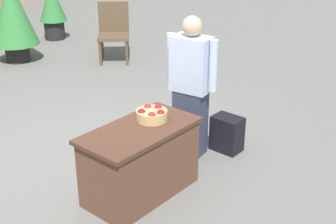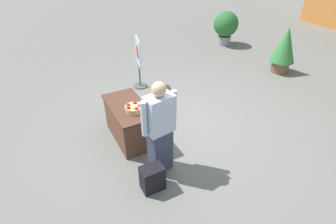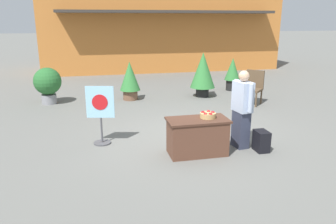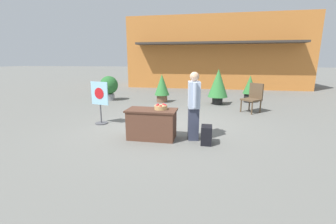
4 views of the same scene
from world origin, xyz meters
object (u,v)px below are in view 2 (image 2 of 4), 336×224
(person_visitor, at_px, (160,129))
(backpack, at_px, (152,178))
(display_table, at_px, (129,122))
(apple_basket, at_px, (134,108))
(potted_plant_near_right, at_px, (285,48))
(poster_board, at_px, (139,61))
(potted_plant_far_right, at_px, (226,25))

(person_visitor, distance_m, backpack, 0.74)
(display_table, distance_m, backpack, 1.32)
(person_visitor, height_order, backpack, person_visitor)
(apple_basket, bearing_deg, display_table, -169.80)
(apple_basket, bearing_deg, backpack, -9.56)
(backpack, relative_size, potted_plant_near_right, 0.34)
(potted_plant_near_right, bearing_deg, backpack, -67.24)
(display_table, height_order, apple_basket, apple_basket)
(poster_board, height_order, potted_plant_near_right, potted_plant_near_right)
(person_visitor, relative_size, backpack, 3.80)
(apple_basket, relative_size, person_visitor, 0.19)
(person_visitor, distance_m, poster_board, 2.91)
(apple_basket, xyz_separation_m, poster_board, (-2.03, 0.93, -0.10))
(display_table, distance_m, potted_plant_far_right, 5.87)
(apple_basket, bearing_deg, poster_board, 155.31)
(person_visitor, distance_m, potted_plant_near_right, 4.98)
(apple_basket, height_order, potted_plant_near_right, potted_plant_near_right)
(poster_board, relative_size, potted_plant_far_right, 1.10)
(display_table, xyz_separation_m, potted_plant_near_right, (-0.77, 4.81, 0.33))
(display_table, height_order, potted_plant_near_right, potted_plant_near_right)
(display_table, bearing_deg, apple_basket, 10.20)
(potted_plant_near_right, bearing_deg, potted_plant_far_right, 179.47)
(poster_board, bearing_deg, potted_plant_far_right, -145.05)
(apple_basket, xyz_separation_m, backpack, (1.09, -0.18, -0.56))
(apple_basket, distance_m, potted_plant_far_right, 5.96)
(display_table, bearing_deg, potted_plant_far_right, 124.52)
(display_table, relative_size, apple_basket, 3.89)
(apple_basket, relative_size, potted_plant_near_right, 0.24)
(poster_board, xyz_separation_m, potted_plant_far_right, (-1.51, 3.86, -0.02))
(potted_plant_far_right, bearing_deg, poster_board, -68.60)
(display_table, height_order, potted_plant_far_right, potted_plant_far_right)
(potted_plant_far_right, height_order, potted_plant_near_right, potted_plant_near_right)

